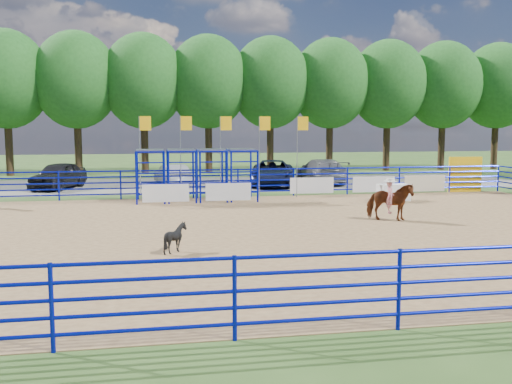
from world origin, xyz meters
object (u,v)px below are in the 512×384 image
(car_a, at_px, (58,175))
(car_c, at_px, (272,173))
(car_d, at_px, (321,171))
(calf, at_px, (175,238))
(announcer_table, at_px, (393,192))
(car_b, at_px, (172,175))
(horse_and_rider, at_px, (390,200))

(car_a, xyz_separation_m, car_c, (12.91, -0.58, -0.00))
(car_d, bearing_deg, calf, 60.70)
(announcer_table, xyz_separation_m, car_c, (-4.43, 8.26, 0.37))
(calf, bearing_deg, car_d, -34.10)
(car_a, relative_size, car_d, 0.85)
(car_b, distance_m, car_c, 6.37)
(announcer_table, xyz_separation_m, horse_and_rider, (-2.66, -5.69, 0.42))
(horse_and_rider, distance_m, calf, 9.49)
(horse_and_rider, relative_size, car_d, 0.42)
(calf, relative_size, car_b, 0.22)
(horse_and_rider, bearing_deg, car_d, 83.60)
(car_a, height_order, car_c, same)
(car_b, relative_size, car_c, 0.69)
(announcer_table, distance_m, car_b, 14.49)
(calf, xyz_separation_m, car_a, (-6.20, 18.77, 0.35))
(horse_and_rider, relative_size, calf, 2.63)
(car_a, distance_m, car_d, 16.37)
(car_a, relative_size, car_c, 0.82)
(horse_and_rider, bearing_deg, car_c, 97.25)
(announcer_table, xyz_separation_m, calf, (-11.13, -9.94, 0.02))
(calf, bearing_deg, car_a, 12.04)
(calf, distance_m, car_c, 19.40)
(horse_and_rider, bearing_deg, car_b, 116.96)
(announcer_table, bearing_deg, car_b, 136.92)
(car_a, bearing_deg, calf, -53.34)
(horse_and_rider, distance_m, car_c, 14.06)
(car_b, bearing_deg, car_c, 150.22)
(horse_and_rider, height_order, car_d, horse_and_rider)
(horse_and_rider, bearing_deg, car_a, 135.31)
(car_b, bearing_deg, calf, 73.55)
(horse_and_rider, xyz_separation_m, car_a, (-14.68, 14.52, -0.05))
(announcer_table, bearing_deg, car_d, 96.01)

